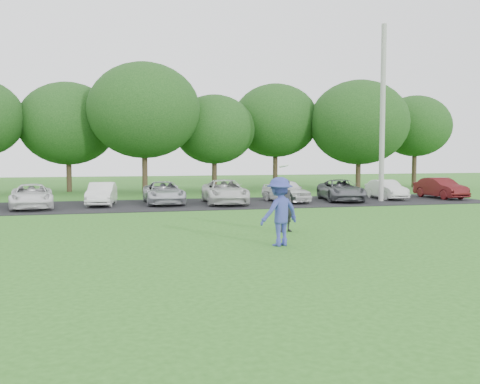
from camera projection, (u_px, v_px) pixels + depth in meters
name	position (u px, v px, depth m)	size (l,w,h in m)	color
ground	(270.00, 246.00, 15.19)	(100.00, 100.00, 0.00)	#2B641C
parking_lot	(196.00, 204.00, 27.77)	(32.00, 6.50, 0.03)	black
utility_pole	(383.00, 114.00, 29.13)	(0.28, 0.28, 9.63)	#A0A19B
frisbee_player	(280.00, 212.00, 15.18)	(1.44, 1.14, 2.34)	#353E97
camera_bystander	(286.00, 206.00, 17.87)	(0.77, 0.68, 1.77)	black
parked_cars	(179.00, 193.00, 27.47)	(30.58, 5.03, 1.25)	black
tree_row	(194.00, 121.00, 37.23)	(42.39, 9.85, 8.64)	#38281C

